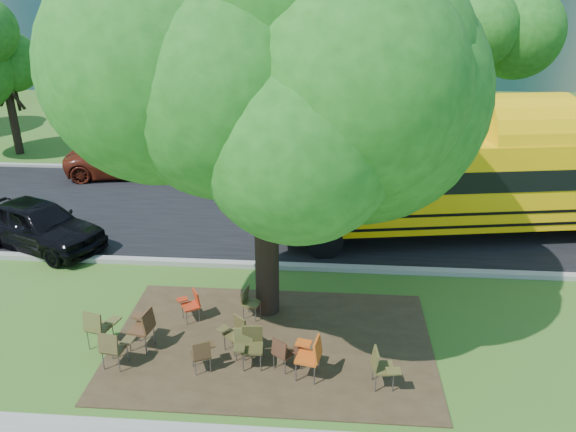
# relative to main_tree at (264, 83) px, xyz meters

# --- Properties ---
(ground) EXTENTS (160.00, 160.00, 0.00)m
(ground) POSITION_rel_main_tree_xyz_m (-0.76, -0.83, -5.46)
(ground) COLOR #3A5A1C
(ground) RESTS_ON ground
(dirt_patch) EXTENTS (7.00, 4.50, 0.03)m
(dirt_patch) POSITION_rel_main_tree_xyz_m (0.24, -1.33, -5.45)
(dirt_patch) COLOR #382819
(dirt_patch) RESTS_ON ground
(asphalt_road) EXTENTS (80.00, 8.00, 0.04)m
(asphalt_road) POSITION_rel_main_tree_xyz_m (-0.76, 6.17, -5.44)
(asphalt_road) COLOR black
(asphalt_road) RESTS_ON ground
(kerb_near) EXTENTS (80.00, 0.25, 0.14)m
(kerb_near) POSITION_rel_main_tree_xyz_m (-0.76, 2.17, -5.39)
(kerb_near) COLOR gray
(kerb_near) RESTS_ON ground
(kerb_far) EXTENTS (80.00, 0.25, 0.14)m
(kerb_far) POSITION_rel_main_tree_xyz_m (-0.76, 10.27, -5.39)
(kerb_far) COLOR gray
(kerb_far) RESTS_ON ground
(bg_tree_0) EXTENTS (5.20, 5.20, 7.18)m
(bg_tree_0) POSITION_rel_main_tree_xyz_m (-12.76, 12.17, -0.89)
(bg_tree_0) COLOR black
(bg_tree_0) RESTS_ON ground
(bg_tree_2) EXTENTS (4.80, 4.80, 6.62)m
(bg_tree_2) POSITION_rel_main_tree_xyz_m (-5.76, 15.17, -1.25)
(bg_tree_2) COLOR black
(bg_tree_2) RESTS_ON ground
(bg_tree_3) EXTENTS (5.60, 5.60, 7.84)m
(bg_tree_3) POSITION_rel_main_tree_xyz_m (7.24, 13.17, -0.43)
(bg_tree_3) COLOR black
(bg_tree_3) RESTS_ON ground
(main_tree) EXTENTS (7.19, 7.19, 9.07)m
(main_tree) POSITION_rel_main_tree_xyz_m (0.00, 0.00, 0.00)
(main_tree) COLOR black
(main_tree) RESTS_ON ground
(school_bus) EXTENTS (13.12, 4.77, 3.14)m
(school_bus) POSITION_rel_main_tree_xyz_m (6.87, 5.15, -3.64)
(school_bus) COLOR #F6B807
(school_bus) RESTS_ON ground
(chair_0) EXTENTS (0.73, 0.57, 0.96)m
(chair_0) POSITION_rel_main_tree_xyz_m (-3.46, -1.75, -4.87)
(chair_0) COLOR brown
(chair_0) RESTS_ON ground
(chair_1) EXTENTS (0.65, 0.54, 0.91)m
(chair_1) POSITION_rel_main_tree_xyz_m (-2.88, -2.40, -4.90)
(chair_1) COLOR #4C4021
(chair_1) RESTS_ON ground
(chair_2) EXTENTS (0.53, 0.61, 0.78)m
(chair_2) POSITION_rel_main_tree_xyz_m (-1.06, -2.36, -4.98)
(chair_2) COLOR #402C17
(chair_2) RESTS_ON ground
(chair_3) EXTENTS (0.69, 0.55, 0.81)m
(chair_3) POSITION_rel_main_tree_xyz_m (-0.51, -1.58, -4.97)
(chair_3) COLOR #4A4220
(chair_3) RESTS_ON ground
(chair_4) EXTENTS (0.66, 0.52, 0.77)m
(chair_4) POSITION_rel_main_tree_xyz_m (0.57, -2.20, -4.99)
(chair_4) COLOR #432618
(chair_4) RESTS_ON ground
(chair_5) EXTENTS (0.60, 0.57, 0.90)m
(chair_5) POSITION_rel_main_tree_xyz_m (-0.11, -2.09, -4.90)
(chair_5) COLOR #423D1C
(chair_5) RESTS_ON ground
(chair_6) EXTENTS (0.57, 0.72, 0.97)m
(chair_6) POSITION_rel_main_tree_xyz_m (1.13, -2.38, -4.86)
(chair_6) COLOR #C75115
(chair_6) RESTS_ON ground
(chair_7) EXTENTS (0.56, 0.58, 0.87)m
(chair_7) POSITION_rel_main_tree_xyz_m (2.51, -2.58, -4.92)
(chair_7) COLOR brown
(chair_7) RESTS_ON ground
(chair_8) EXTENTS (0.57, 0.71, 0.97)m
(chair_8) POSITION_rel_main_tree_xyz_m (-2.48, -1.68, -4.86)
(chair_8) COLOR #4F311C
(chair_8) RESTS_ON ground
(chair_9) EXTENTS (0.64, 0.52, 0.78)m
(chair_9) POSITION_rel_main_tree_xyz_m (-1.72, -0.53, -4.98)
(chair_9) COLOR #A62C11
(chair_9) RESTS_ON ground
(chair_10) EXTENTS (0.47, 0.60, 0.79)m
(chair_10) POSITION_rel_main_tree_xyz_m (-0.39, -0.35, -4.98)
(chair_10) COLOR brown
(chair_10) RESTS_ON ground
(chair_11) EXTENTS (0.56, 0.59, 0.83)m
(chair_11) POSITION_rel_main_tree_xyz_m (-0.29, -1.85, -4.95)
(chair_11) COLOR brown
(chair_11) RESTS_ON ground
(black_car) EXTENTS (4.63, 3.28, 1.46)m
(black_car) POSITION_rel_main_tree_xyz_m (-7.15, 2.97, -4.73)
(black_car) COLOR black
(black_car) RESTS_ON ground
(bg_car_red) EXTENTS (5.23, 2.99, 1.38)m
(bg_car_red) POSITION_rel_main_tree_xyz_m (-6.65, 9.62, -4.78)
(bg_car_red) COLOR #591C0F
(bg_car_red) RESTS_ON ground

